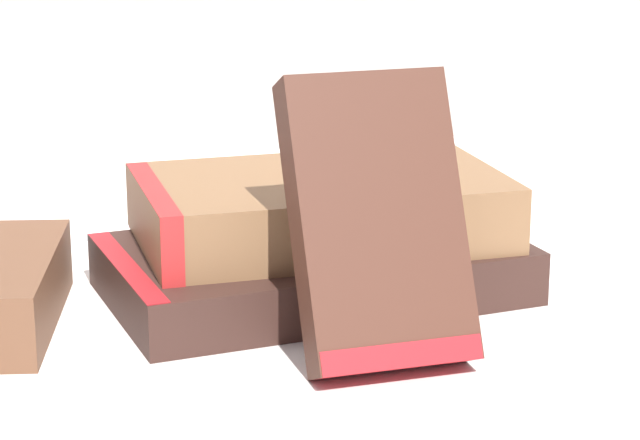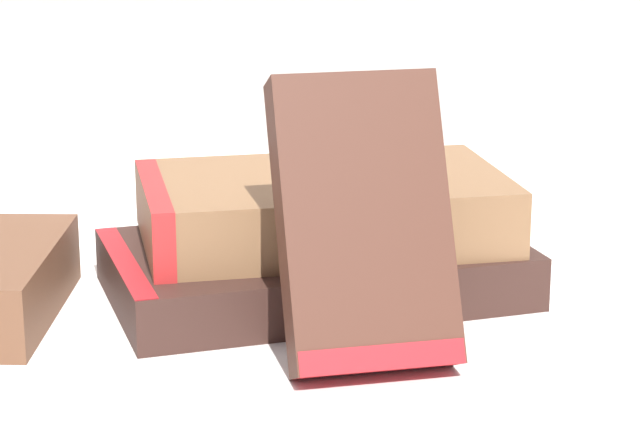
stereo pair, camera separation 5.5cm
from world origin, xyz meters
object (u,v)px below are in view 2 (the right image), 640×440
object	(u,v)px
pocket_watch	(364,170)
reading_glasses	(173,229)
book_flat_bottom	(306,270)
book_flat_top	(315,209)
book_leaning_front	(364,233)

from	to	relation	value
pocket_watch	reading_glasses	size ratio (longest dim) A/B	0.55
book_flat_bottom	pocket_watch	distance (m)	0.07
book_flat_top	reading_glasses	xyz separation A→B (m)	(-0.06, 0.14, -0.05)
book_flat_bottom	book_flat_top	bearing A→B (deg)	37.58
book_flat_bottom	reading_glasses	xyz separation A→B (m)	(-0.06, 0.14, -0.01)
book_flat_top	book_leaning_front	bearing A→B (deg)	-88.39
book_flat_bottom	pocket_watch	bearing A→B (deg)	2.82
book_flat_top	pocket_watch	world-z (taller)	pocket_watch
book_flat_top	book_flat_bottom	bearing A→B (deg)	-136.29
book_flat_bottom	book_leaning_front	xyz separation A→B (m)	(0.01, -0.10, 0.05)
book_leaning_front	pocket_watch	size ratio (longest dim) A/B	2.50
book_leaning_front	book_flat_top	bearing A→B (deg)	90.39
book_flat_bottom	pocket_watch	size ratio (longest dim) A/B	4.20
pocket_watch	reading_glasses	xyz separation A→B (m)	(-0.09, 0.14, -0.07)
reading_glasses	book_leaning_front	bearing A→B (deg)	-58.69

